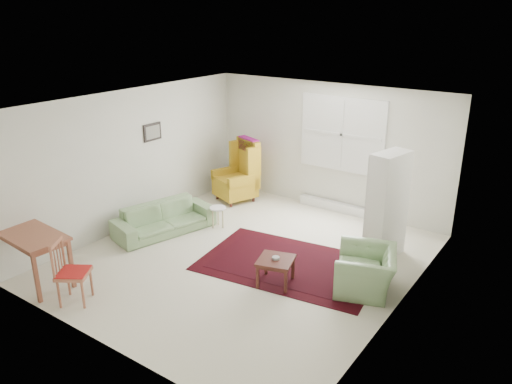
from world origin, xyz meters
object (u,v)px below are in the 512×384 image
Objects in this scene: coffee_table at (276,271)px; stool at (218,217)px; sofa at (164,213)px; desk_chair at (73,272)px; cabinet at (387,205)px; desk at (33,257)px; wingback_chair at (235,171)px; armchair at (366,267)px.

coffee_table is 2.26m from stool.
desk_chair reaches higher than sofa.
sofa is at bearing -145.54° from cabinet.
desk is (-2.93, -1.96, 0.19)m from coffee_table.
cabinet is 1.40× the size of desk.
sofa is 3.86m from cabinet.
coffee_table is (2.55, -2.38, -0.45)m from wingback_chair.
armchair is at bearing -4.68° from wingback_chair.
wingback_chair is at bearing -176.86° from cabinet.
sofa is at bearing -106.46° from armchair.
desk reaches higher than coffee_table.
cabinet is at bearing 11.41° from wingback_chair.
wingback_chair is 3.52m from coffee_table.
coffee_table is at bearing -29.15° from stool.
wingback_chair is (-3.67, 1.77, 0.29)m from armchair.
wingback_chair is 4.37m from desk.
armchair is at bearing -68.20° from cabinet.
coffee_table is 2.80m from desk_chair.
coffee_table is at bearing -82.55° from sofa.
wingback_chair is at bearing -135.80° from armchair.
cabinet is (3.56, 1.41, 0.50)m from sofa.
stool is 0.32× the size of desk.
coffee_table is at bearing -78.20° from desk_chair.
desk_chair reaches higher than coffee_table.
wingback_chair is at bearing 114.17° from stool.
desk_chair is (-3.11, -2.57, 0.10)m from armchair.
sofa is 1.93× the size of armchair.
desk is at bearing 57.16° from desk_chair.
desk is at bearing -146.23° from coffee_table.
desk is 1.36× the size of desk_chair.
cabinet is at bearing 13.28° from stool.
armchair is at bearing 28.37° from coffee_table.
cabinet is (-0.19, 1.18, 0.51)m from armchair.
coffee_table is 2.13m from cabinet.
wingback_chair is 1.05× the size of desk.
stool is at bearing -33.10° from desk_chair.
wingback_chair is at bearing 136.91° from coffee_table.
desk_chair is at bearing -61.53° from wingback_chair.
cabinet reaches higher than sofa.
wingback_chair reaches higher than armchair.
wingback_chair is (0.07, 2.01, 0.29)m from sofa.
desk_chair reaches higher than stool.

